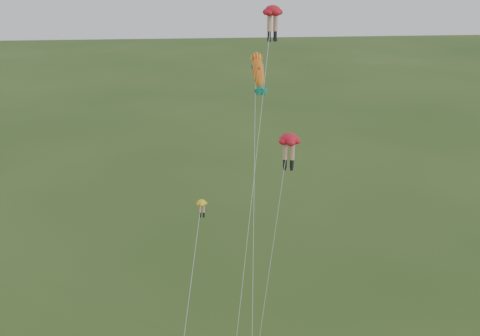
{
  "coord_description": "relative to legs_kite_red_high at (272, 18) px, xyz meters",
  "views": [
    {
      "loc": [
        -2.17,
        -30.14,
        25.07
      ],
      "look_at": [
        0.93,
        6.0,
        10.69
      ],
      "focal_mm": 40.0,
      "sensor_mm": 36.0,
      "label": 1
    }
  ],
  "objects": [
    {
      "name": "legs_kite_red_mid",
      "position": [
        0.27,
        -6.77,
        -7.16
      ],
      "size": [
        3.1,
        3.63,
        14.58
      ],
      "rotation": [
        0.0,
        0.0,
        -0.22
      ],
      "color": "red",
      "rests_on": "ground"
    },
    {
      "name": "legs_kite_red_high",
      "position": [
        0.0,
        0.0,
        0.0
      ],
      "size": [
        4.56,
        11.41,
        21.89
      ],
      "rotation": [
        0.0,
        0.0,
        0.18
      ],
      "color": "red",
      "rests_on": "ground"
    },
    {
      "name": "fish_kite",
      "position": [
        -1.09,
        -1.2,
        -3.54
      ],
      "size": [
        2.03,
        11.42,
        18.96
      ],
      "rotation": [
        0.82,
        0.0,
        0.07
      ],
      "color": "yellow",
      "rests_on": "ground"
    },
    {
      "name": "legs_kite_yellow",
      "position": [
        -5.56,
        -5.65,
        -12.71
      ],
      "size": [
        2.49,
        8.68,
        9.31
      ],
      "rotation": [
        0.0,
        0.0,
        -0.24
      ],
      "color": "yellow",
      "rests_on": "ground"
    }
  ]
}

